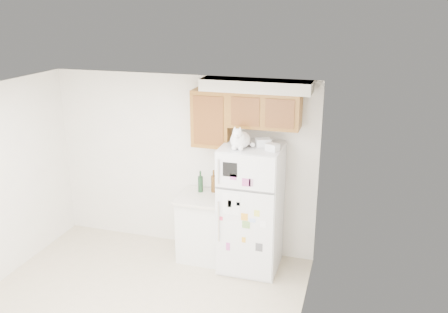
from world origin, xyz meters
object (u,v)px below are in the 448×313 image
at_px(cat, 240,139).
at_px(storage_box_front, 272,147).
at_px(bottle_amber, 214,181).
at_px(base_counter, 203,226).
at_px(bottle_green, 200,181).
at_px(storage_box_back, 263,142).
at_px(refrigerator, 251,208).

distance_m(cat, storage_box_front, 0.41).
height_order(cat, bottle_amber, cat).
relative_size(base_counter, bottle_amber, 2.89).
height_order(base_counter, storage_box_front, storage_box_front).
bearing_deg(bottle_amber, storage_box_front, -22.58).
height_order(storage_box_front, bottle_amber, storage_box_front).
xyz_separation_m(cat, bottle_green, (-0.64, 0.33, -0.74)).
xyz_separation_m(storage_box_back, bottle_amber, (-0.72, 0.21, -0.67)).
bearing_deg(storage_box_back, storage_box_front, -68.41).
distance_m(refrigerator, bottle_amber, 0.68).
relative_size(cat, bottle_green, 1.45).
relative_size(refrigerator, storage_box_front, 11.33).
height_order(storage_box_back, storage_box_front, storage_box_back).
bearing_deg(base_counter, bottle_amber, 59.31).
xyz_separation_m(base_counter, storage_box_front, (0.97, -0.19, 1.28)).
height_order(cat, bottle_green, cat).
bearing_deg(storage_box_back, cat, -169.95).
relative_size(refrigerator, bottle_amber, 5.35).
bearing_deg(bottle_amber, bottle_green, -165.89).
height_order(base_counter, storage_box_back, storage_box_back).
distance_m(bottle_green, bottle_amber, 0.18).
distance_m(base_counter, bottle_green, 0.63).
bearing_deg(cat, storage_box_back, 33.17).
relative_size(storage_box_front, bottle_green, 0.50).
relative_size(base_counter, bottle_green, 3.05).
bearing_deg(base_counter, storage_box_back, -2.61).
relative_size(storage_box_back, bottle_green, 0.60).
xyz_separation_m(refrigerator, storage_box_back, (0.13, 0.04, 0.90)).
bearing_deg(refrigerator, cat, -133.73).
xyz_separation_m(base_counter, storage_box_back, (0.82, -0.04, 1.29)).
relative_size(refrigerator, cat, 3.88).
bearing_deg(bottle_amber, refrigerator, -22.68).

